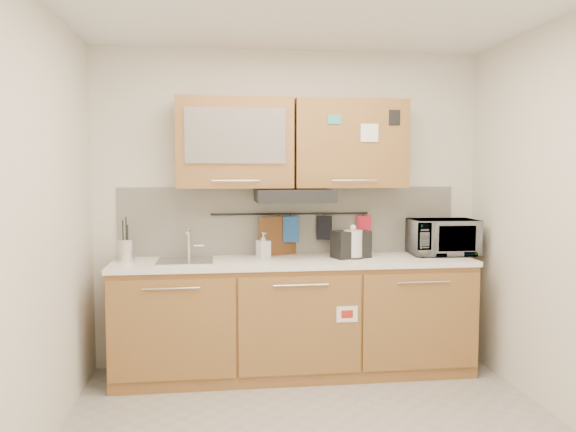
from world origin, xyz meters
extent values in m
plane|color=silver|center=(0.00, 1.50, 1.30)|extent=(3.20, 0.00, 3.20)
plane|color=silver|center=(-1.60, 0.00, 1.30)|extent=(0.00, 3.00, 3.00)
cube|color=#996636|center=(0.00, 1.20, 0.44)|extent=(2.80, 0.60, 0.88)
cube|color=black|center=(0.00, 1.20, 0.05)|extent=(2.80, 0.54, 0.10)
cube|color=olive|center=(-0.93, 0.89, 0.47)|extent=(0.91, 0.02, 0.74)
cylinder|color=silver|center=(-0.93, 0.86, 0.78)|extent=(0.41, 0.01, 0.01)
cube|color=olive|center=(0.00, 0.89, 0.47)|extent=(0.91, 0.02, 0.74)
cylinder|color=silver|center=(0.00, 0.86, 0.78)|extent=(0.41, 0.01, 0.01)
cube|color=olive|center=(0.93, 0.89, 0.47)|extent=(0.91, 0.02, 0.74)
cylinder|color=silver|center=(0.93, 0.86, 0.78)|extent=(0.41, 0.01, 0.01)
cube|color=white|center=(0.00, 1.19, 0.90)|extent=(2.82, 0.62, 0.04)
cube|color=silver|center=(0.00, 1.49, 1.20)|extent=(2.80, 0.02, 0.56)
cube|color=#996636|center=(-0.46, 1.32, 1.83)|extent=(0.90, 0.35, 0.70)
cube|color=silver|center=(-0.46, 1.14, 1.88)|extent=(0.76, 0.02, 0.42)
cube|color=olive|center=(0.46, 1.32, 1.83)|extent=(0.90, 0.35, 0.70)
cube|color=white|center=(0.58, 1.14, 1.91)|extent=(0.14, 0.00, 0.14)
cube|color=black|center=(0.00, 1.25, 1.42)|extent=(0.60, 0.46, 0.10)
cube|color=silver|center=(-0.85, 1.20, 0.92)|extent=(0.42, 0.40, 0.03)
cylinder|color=silver|center=(-0.83, 1.36, 1.04)|extent=(0.03, 0.03, 0.24)
cylinder|color=silver|center=(-0.83, 1.28, 1.14)|extent=(0.02, 0.18, 0.02)
cylinder|color=black|center=(0.00, 1.45, 1.26)|extent=(1.30, 0.02, 0.02)
cylinder|color=silver|center=(-1.30, 1.25, 1.01)|extent=(0.16, 0.16, 0.17)
cylinder|color=black|center=(-1.32, 1.26, 1.08)|extent=(0.01, 0.01, 0.32)
cylinder|color=black|center=(-1.28, 1.24, 1.06)|extent=(0.01, 0.01, 0.29)
cylinder|color=black|center=(-1.30, 1.28, 1.09)|extent=(0.01, 0.01, 0.34)
cylinder|color=black|center=(-1.32, 1.23, 1.05)|extent=(0.01, 0.01, 0.25)
cylinder|color=silver|center=(0.47, 1.19, 1.03)|extent=(0.18, 0.18, 0.22)
sphere|color=silver|center=(0.47, 1.19, 1.16)|extent=(0.05, 0.05, 0.05)
cube|color=silver|center=(0.56, 1.21, 1.04)|extent=(0.03, 0.03, 0.14)
cylinder|color=black|center=(0.47, 1.19, 0.93)|extent=(0.17, 0.17, 0.01)
cube|color=black|center=(0.46, 1.22, 1.03)|extent=(0.33, 0.25, 0.22)
cube|color=black|center=(0.41, 1.20, 1.13)|extent=(0.12, 0.15, 0.01)
cube|color=black|center=(0.51, 1.23, 1.13)|extent=(0.12, 0.15, 0.01)
imported|color=#999999|center=(1.25, 1.28, 1.07)|extent=(0.54, 0.38, 0.29)
imported|color=#999999|center=(-0.24, 1.32, 1.02)|extent=(0.12, 0.12, 0.20)
cube|color=brown|center=(-0.10, 1.44, 1.02)|extent=(0.35, 0.16, 0.45)
cube|color=#21519A|center=(0.00, 1.44, 1.13)|extent=(0.13, 0.03, 0.21)
cube|color=black|center=(0.28, 1.44, 1.14)|extent=(0.13, 0.07, 0.20)
cube|color=red|center=(0.62, 1.44, 1.17)|extent=(0.12, 0.06, 0.15)
camera|label=1|loc=(-0.60, -3.14, 1.61)|focal=35.00mm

